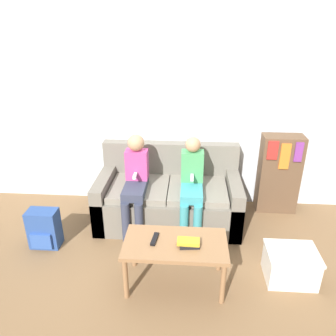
# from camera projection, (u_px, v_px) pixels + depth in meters

# --- Properties ---
(ground_plane) EXTENTS (10.00, 10.00, 0.00)m
(ground_plane) POSITION_uv_depth(u_px,v_px,m) (165.00, 246.00, 3.46)
(ground_plane) COLOR brown
(wall_back) EXTENTS (8.00, 0.06, 2.60)m
(wall_back) POSITION_uv_depth(u_px,v_px,m) (172.00, 102.00, 3.86)
(wall_back) COLOR silver
(wall_back) RESTS_ON ground_plane
(couch) EXTENTS (1.62, 0.83, 0.86)m
(couch) POSITION_uv_depth(u_px,v_px,m) (169.00, 198.00, 3.82)
(couch) COLOR #6B665B
(couch) RESTS_ON ground_plane
(coffee_table) EXTENTS (0.89, 0.48, 0.45)m
(coffee_table) POSITION_uv_depth(u_px,v_px,m) (175.00, 248.00, 2.82)
(coffee_table) COLOR #8E6642
(coffee_table) RESTS_ON ground_plane
(person_left) EXTENTS (0.24, 0.57, 1.07)m
(person_left) POSITION_uv_depth(u_px,v_px,m) (135.00, 180.00, 3.53)
(person_left) COLOR #33384C
(person_left) RESTS_ON ground_plane
(person_right) EXTENTS (0.24, 0.57, 1.06)m
(person_right) POSITION_uv_depth(u_px,v_px,m) (192.00, 183.00, 3.50)
(person_right) COLOR teal
(person_right) RESTS_ON ground_plane
(tv_remote) EXTENTS (0.06, 0.17, 0.02)m
(tv_remote) POSITION_uv_depth(u_px,v_px,m) (155.00, 239.00, 2.83)
(tv_remote) COLOR black
(tv_remote) RESTS_ON coffee_table
(book_stack) EXTENTS (0.19, 0.13, 0.05)m
(book_stack) POSITION_uv_depth(u_px,v_px,m) (189.00, 243.00, 2.75)
(book_stack) COLOR black
(book_stack) RESTS_ON coffee_table
(bookshelf) EXTENTS (0.47, 0.27, 0.97)m
(bookshelf) POSITION_uv_depth(u_px,v_px,m) (279.00, 174.00, 3.95)
(bookshelf) COLOR brown
(bookshelf) RESTS_ON ground_plane
(storage_box) EXTENTS (0.45, 0.37, 0.30)m
(storage_box) POSITION_uv_depth(u_px,v_px,m) (290.00, 265.00, 2.97)
(storage_box) COLOR silver
(storage_box) RESTS_ON ground_plane
(backpack) EXTENTS (0.31, 0.22, 0.42)m
(backpack) POSITION_uv_depth(u_px,v_px,m) (44.00, 229.00, 3.39)
(backpack) COLOR #284789
(backpack) RESTS_ON ground_plane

